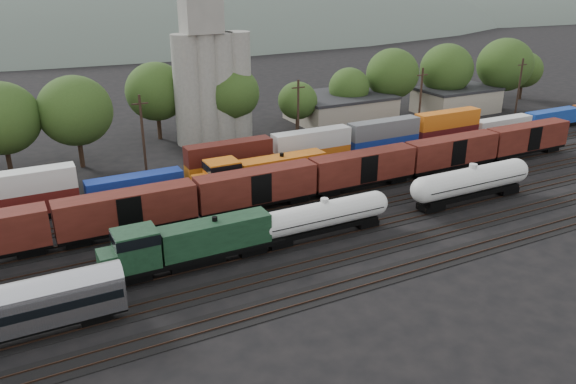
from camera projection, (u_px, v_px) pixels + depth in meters
name	position (u px, v px, depth m)	size (l,w,h in m)	color
ground	(297.00, 221.00, 65.56)	(600.00, 600.00, 0.00)	black
tracks	(297.00, 221.00, 65.55)	(180.00, 33.20, 0.20)	black
green_locomotive	(184.00, 244.00, 53.96)	(18.49, 3.26, 4.90)	black
tank_car_a	(324.00, 216.00, 60.77)	(16.30, 2.92, 4.27)	silver
tank_car_b	(471.00, 181.00, 69.81)	(18.40, 3.30, 4.82)	silver
orange_locomotive	(258.00, 173.00, 72.65)	(19.97, 3.33, 4.99)	black
boxcar_string	(195.00, 198.00, 64.02)	(122.80, 2.90, 4.20)	black
container_wall	(319.00, 152.00, 82.05)	(173.26, 2.60, 5.80)	black
grain_silo	(212.00, 75.00, 92.55)	(13.40, 5.00, 29.00)	gray
industrial_sheds	(234.00, 125.00, 96.56)	(119.38, 17.26, 5.10)	#9E937F
tree_band	(226.00, 95.00, 93.56)	(162.87, 21.15, 14.54)	black
utility_poles	(225.00, 126.00, 81.44)	(122.20, 0.36, 12.00)	black
distant_hills	(105.00, 67.00, 297.97)	(860.00, 286.00, 130.00)	#59665B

